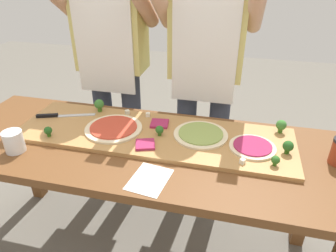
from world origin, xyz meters
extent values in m
plane|color=#6B665B|center=(0.00, 0.00, 0.00)|extent=(8.00, 8.00, 0.00)
cube|color=brown|center=(-0.87, 0.29, 0.35)|extent=(0.07, 0.07, 0.70)
cube|color=brown|center=(0.87, 0.29, 0.35)|extent=(0.07, 0.07, 0.70)
cube|color=brown|center=(0.00, 0.00, 0.72)|extent=(1.85, 0.69, 0.04)
cube|color=#B27F47|center=(0.05, 0.08, 0.75)|extent=(1.32, 0.40, 0.02)
cube|color=#B7BABF|center=(-0.39, 0.16, 0.76)|extent=(0.19, 0.09, 0.00)
cube|color=black|center=(-0.53, 0.11, 0.77)|extent=(0.11, 0.05, 0.02)
cylinder|color=beige|center=(0.52, 0.06, 0.77)|extent=(0.21, 0.21, 0.01)
cylinder|color=#9E234C|center=(0.52, 0.06, 0.77)|extent=(0.17, 0.17, 0.01)
cylinder|color=beige|center=(0.28, 0.11, 0.77)|extent=(0.26, 0.26, 0.01)
cylinder|color=#899E4C|center=(0.28, 0.11, 0.77)|extent=(0.21, 0.21, 0.01)
cylinder|color=beige|center=(-0.15, 0.07, 0.77)|extent=(0.28, 0.28, 0.01)
cylinder|color=#BC3D28|center=(-0.15, 0.07, 0.77)|extent=(0.23, 0.23, 0.01)
cube|color=#9E234C|center=(0.06, 0.17, 0.77)|extent=(0.10, 0.10, 0.01)
cube|color=#9E234C|center=(0.05, -0.03, 0.77)|extent=(0.11, 0.11, 0.01)
cylinder|color=#3F7220|center=(0.64, 0.23, 0.77)|extent=(0.02, 0.02, 0.02)
sphere|color=#38752D|center=(0.64, 0.23, 0.80)|extent=(0.05, 0.05, 0.05)
cylinder|color=#2C5915|center=(-0.42, -0.07, 0.77)|extent=(0.02, 0.02, 0.02)
sphere|color=#23561E|center=(-0.42, -0.07, 0.79)|extent=(0.04, 0.04, 0.04)
cylinder|color=#366618|center=(0.60, -0.05, 0.77)|extent=(0.02, 0.02, 0.01)
sphere|color=#2D6623|center=(0.60, -0.05, 0.79)|extent=(0.04, 0.04, 0.04)
cylinder|color=#3F7220|center=(-0.29, 0.23, 0.77)|extent=(0.02, 0.02, 0.03)
sphere|color=#38752D|center=(-0.29, 0.23, 0.80)|extent=(0.05, 0.05, 0.05)
cylinder|color=#366618|center=(0.09, 0.07, 0.77)|extent=(0.02, 0.02, 0.02)
sphere|color=#2D6623|center=(0.09, 0.07, 0.79)|extent=(0.04, 0.04, 0.04)
cylinder|color=#2C5915|center=(0.66, 0.05, 0.77)|extent=(0.02, 0.02, 0.02)
sphere|color=#23561E|center=(0.66, 0.05, 0.80)|extent=(0.05, 0.05, 0.05)
cube|color=white|center=(-0.02, 0.24, 0.77)|extent=(0.02, 0.02, 0.02)
cube|color=silver|center=(0.48, -0.07, 0.77)|extent=(0.03, 0.03, 0.02)
cube|color=silver|center=(-0.14, 0.24, 0.77)|extent=(0.03, 0.03, 0.02)
cylinder|color=white|center=(-0.51, -0.18, 0.79)|extent=(0.09, 0.09, 0.10)
cylinder|color=white|center=(-0.51, -0.18, 0.77)|extent=(0.08, 0.08, 0.05)
cube|color=white|center=(0.13, -0.23, 0.74)|extent=(0.16, 0.20, 0.00)
cylinder|color=#333847|center=(-0.43, 0.54, 0.45)|extent=(0.12, 0.12, 0.90)
cylinder|color=#333847|center=(-0.23, 0.54, 0.45)|extent=(0.12, 0.12, 0.90)
cube|color=#D1C670|center=(-0.33, 0.54, 1.18)|extent=(0.40, 0.20, 0.55)
cube|color=white|center=(-0.33, 0.43, 1.09)|extent=(0.34, 0.01, 0.60)
cylinder|color=tan|center=(-0.56, 0.44, 1.30)|extent=(0.08, 0.39, 0.31)
cylinder|color=tan|center=(-0.10, 0.44, 1.30)|extent=(0.08, 0.39, 0.31)
cylinder|color=#333847|center=(0.13, 0.54, 0.45)|extent=(0.12, 0.12, 0.90)
cylinder|color=#333847|center=(0.33, 0.54, 0.45)|extent=(0.12, 0.12, 0.90)
cube|color=#D1C670|center=(0.23, 0.54, 1.18)|extent=(0.40, 0.20, 0.55)
cube|color=white|center=(0.23, 0.43, 1.09)|extent=(0.34, 0.01, 0.60)
cylinder|color=tan|center=(0.00, 0.44, 1.30)|extent=(0.08, 0.39, 0.31)
cylinder|color=tan|center=(0.46, 0.44, 1.30)|extent=(0.08, 0.39, 0.31)
camera|label=1|loc=(0.42, -1.14, 1.52)|focal=32.99mm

